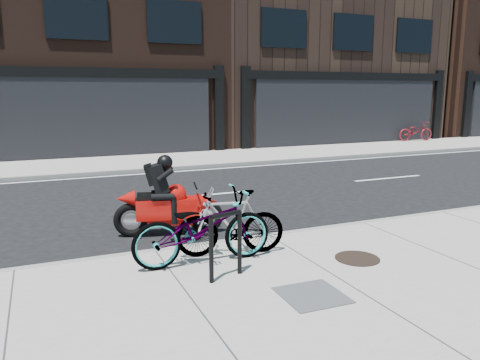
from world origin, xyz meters
name	(u,v)px	position (x,y,z in m)	size (l,w,h in m)	color
ground	(227,215)	(0.00, 0.00, 0.00)	(120.00, 120.00, 0.00)	black
sidewalk_near	(388,314)	(0.00, -5.00, 0.07)	(60.00, 6.00, 0.13)	gray
sidewalk_far	(148,162)	(0.00, 7.75, 0.07)	(60.00, 3.50, 0.13)	gray
building_mideast	(298,23)	(10.00, 14.50, 6.25)	(12.00, 10.00, 12.50)	black
building_east	(459,29)	(22.00, 14.50, 6.50)	(10.00, 10.00, 13.00)	black
bike_rack	(226,240)	(-1.38, -3.41, 0.66)	(0.52, 0.20, 0.90)	black
bicycle_front	(203,227)	(-1.48, -2.77, 0.67)	(0.72, 2.06, 1.08)	gray
bicycle_rear	(230,223)	(-0.98, -2.60, 0.63)	(0.47, 1.66, 1.00)	gray
motorcycle	(173,202)	(-1.39, -0.85, 0.60)	(1.96, 0.80, 1.48)	black
bicycle_far	(416,131)	(13.68, 9.00, 0.61)	(0.64, 1.82, 0.96)	maroon
manhole_cover	(357,258)	(0.68, -3.52, 0.14)	(0.66, 0.66, 0.01)	black
utility_grate	(312,295)	(-0.62, -4.35, 0.14)	(0.75, 0.75, 0.01)	#4C4B4E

